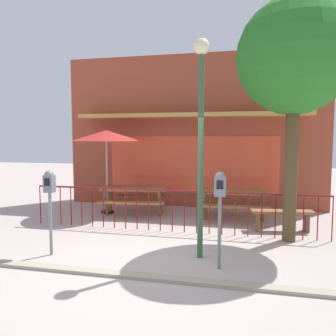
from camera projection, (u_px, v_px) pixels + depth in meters
The scene contains 12 objects.
ground at pixel (149, 262), 5.79m from camera, with size 40.00×40.00×0.00m, color #B2A29A.
pub_storefront at pixel (193, 131), 10.48m from camera, with size 8.07×1.24×4.70m.
patio_fence_front at pixel (172, 203), 7.61m from camera, with size 6.80×0.04×0.97m.
picnic_table_left at pixel (134, 193), 9.33m from camera, with size 1.97×1.60×0.79m.
picnic_table_right at pixel (233, 196), 8.81m from camera, with size 1.82×1.39×0.79m.
patio_umbrella at pixel (106, 136), 9.39m from camera, with size 1.94×1.94×2.36m.
patio_bench at pixel (282, 216), 7.69m from camera, with size 1.43×0.52×0.48m.
parking_meter_near at pixel (220, 194), 5.38m from camera, with size 0.18×0.17×1.61m.
parking_meter_far at pixel (50, 190), 6.04m from camera, with size 0.18×0.17×1.56m.
street_tree at pixel (295, 58), 6.65m from camera, with size 2.32×2.32×4.93m.
street_lamp at pixel (201, 117), 5.79m from camera, with size 0.28×0.28×3.84m.
curb_edge at pixel (137, 278), 5.14m from camera, with size 11.29×0.20×0.11m, color #9D9680.
Camera 1 is at (1.55, -5.41, 2.15)m, focal length 35.68 mm.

